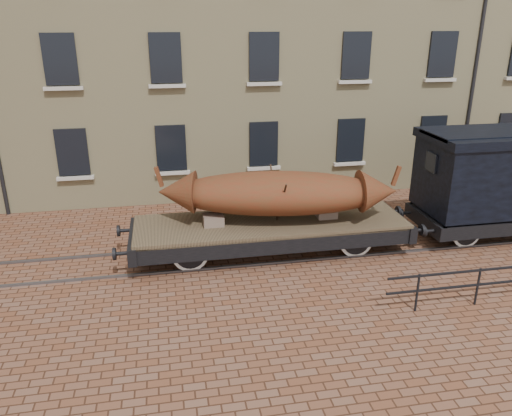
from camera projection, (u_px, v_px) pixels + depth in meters
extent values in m
plane|color=brown|center=(263.00, 253.00, 15.11)|extent=(90.00, 90.00, 0.00)
cube|color=#D0BE86|center=(286.00, 11.00, 22.36)|extent=(40.00, 10.00, 14.00)
cube|color=black|center=(72.00, 152.00, 17.86)|extent=(1.10, 0.12, 1.70)
cube|color=#BBB4A6|center=(76.00, 178.00, 18.14)|extent=(1.30, 0.18, 0.12)
cube|color=black|center=(171.00, 148.00, 18.47)|extent=(1.10, 0.12, 1.70)
cube|color=#BBB4A6|center=(173.00, 173.00, 18.75)|extent=(1.30, 0.18, 0.12)
cube|color=black|center=(264.00, 144.00, 19.07)|extent=(1.10, 0.12, 1.70)
cube|color=#BBB4A6|center=(264.00, 168.00, 19.35)|extent=(1.30, 0.18, 0.12)
cube|color=black|center=(350.00, 140.00, 19.68)|extent=(1.10, 0.12, 1.70)
cube|color=#BBB4A6|center=(349.00, 164.00, 19.96)|extent=(1.30, 0.18, 0.12)
cube|color=black|center=(432.00, 136.00, 20.28)|extent=(1.10, 0.12, 1.70)
cube|color=#BBB4A6|center=(430.00, 159.00, 20.56)|extent=(1.30, 0.18, 0.12)
cube|color=black|center=(509.00, 133.00, 20.89)|extent=(1.10, 0.12, 1.70)
cube|color=#BBB4A6|center=(506.00, 155.00, 21.16)|extent=(1.30, 0.18, 0.12)
cube|color=black|center=(60.00, 59.00, 16.74)|extent=(1.10, 0.12, 1.70)
cube|color=#BBB4A6|center=(64.00, 88.00, 17.01)|extent=(1.30, 0.18, 0.12)
cube|color=black|center=(166.00, 58.00, 17.34)|extent=(1.10, 0.12, 1.70)
cube|color=#BBB4A6|center=(167.00, 86.00, 17.62)|extent=(1.30, 0.18, 0.12)
cube|color=black|center=(264.00, 57.00, 17.94)|extent=(1.10, 0.12, 1.70)
cube|color=#BBB4A6|center=(264.00, 84.00, 18.22)|extent=(1.30, 0.18, 0.12)
cube|color=black|center=(356.00, 55.00, 18.55)|extent=(1.10, 0.12, 1.70)
cube|color=#BBB4A6|center=(355.00, 82.00, 18.83)|extent=(1.30, 0.18, 0.12)
cube|color=black|center=(442.00, 54.00, 19.15)|extent=(1.10, 0.12, 1.70)
cube|color=#BBB4A6|center=(440.00, 80.00, 19.43)|extent=(1.30, 0.18, 0.12)
cylinder|color=black|center=(484.00, 10.00, 18.84)|extent=(0.14, 0.14, 14.00)
cube|color=#59595E|center=(268.00, 263.00, 14.44)|extent=(30.00, 0.08, 0.06)
cube|color=#59595E|center=(259.00, 243.00, 15.76)|extent=(30.00, 0.08, 0.06)
cylinder|color=black|center=(417.00, 293.00, 11.96)|extent=(0.06, 0.06, 1.00)
cylinder|color=black|center=(478.00, 287.00, 12.24)|extent=(0.06, 0.06, 1.00)
cube|color=brown|center=(271.00, 223.00, 14.80)|extent=(7.98, 2.34, 0.13)
cube|color=black|center=(279.00, 245.00, 13.89)|extent=(7.98, 0.17, 0.48)
cube|color=black|center=(263.00, 217.00, 15.89)|extent=(7.98, 0.17, 0.48)
cube|color=black|center=(134.00, 241.00, 14.20)|extent=(0.23, 2.45, 0.48)
cylinder|color=black|center=(121.00, 253.00, 13.41)|extent=(0.37, 0.11, 0.11)
cylinder|color=black|center=(114.00, 254.00, 13.38)|extent=(0.09, 0.34, 0.34)
cylinder|color=black|center=(125.00, 230.00, 14.88)|extent=(0.37, 0.11, 0.11)
cylinder|color=black|center=(118.00, 231.00, 14.85)|extent=(0.09, 0.34, 0.34)
cube|color=black|center=(395.00, 221.00, 15.58)|extent=(0.23, 2.45, 0.48)
cylinder|color=black|center=(416.00, 230.00, 14.89)|extent=(0.37, 0.11, 0.11)
cylinder|color=black|center=(422.00, 230.00, 14.92)|extent=(0.09, 0.34, 0.34)
cylinder|color=black|center=(393.00, 211.00, 16.36)|extent=(0.37, 0.11, 0.11)
cylinder|color=black|center=(398.00, 211.00, 16.39)|extent=(0.09, 0.34, 0.34)
cylinder|color=black|center=(189.00, 244.00, 14.55)|extent=(0.11, 2.02, 0.11)
cylinder|color=white|center=(190.00, 255.00, 13.88)|extent=(1.02, 0.07, 1.02)
cylinder|color=black|center=(190.00, 255.00, 13.88)|extent=(0.84, 0.11, 0.84)
cube|color=black|center=(190.00, 248.00, 13.68)|extent=(0.96, 0.09, 0.11)
cylinder|color=white|center=(187.00, 234.00, 15.21)|extent=(1.02, 0.07, 1.02)
cylinder|color=black|center=(187.00, 234.00, 15.21)|extent=(0.84, 0.11, 0.84)
cube|color=black|center=(187.00, 225.00, 15.24)|extent=(0.96, 0.09, 0.11)
cylinder|color=black|center=(348.00, 232.00, 15.39)|extent=(0.11, 2.02, 0.11)
cylinder|color=white|center=(357.00, 241.00, 14.73)|extent=(1.02, 0.07, 1.02)
cylinder|color=black|center=(357.00, 241.00, 14.73)|extent=(0.84, 0.11, 0.84)
cube|color=black|center=(359.00, 235.00, 14.52)|extent=(0.96, 0.09, 0.11)
cylinder|color=white|center=(340.00, 223.00, 16.05)|extent=(1.02, 0.07, 1.02)
cylinder|color=black|center=(340.00, 223.00, 16.05)|extent=(0.84, 0.11, 0.84)
cube|color=black|center=(339.00, 214.00, 16.08)|extent=(0.96, 0.09, 0.11)
cube|color=black|center=(271.00, 235.00, 14.94)|extent=(4.26, 0.06, 0.06)
cube|color=#7A604F|center=(213.00, 220.00, 14.43)|extent=(0.59, 0.53, 0.30)
cube|color=#7A604F|center=(326.00, 212.00, 15.02)|extent=(0.59, 0.53, 0.30)
ellipsoid|color=#5F2313|center=(278.00, 193.00, 14.51)|extent=(6.43, 2.95, 1.24)
cone|color=#5F2313|center=(177.00, 192.00, 14.45)|extent=(1.25, 1.34, 1.17)
cube|color=#5F2313|center=(159.00, 177.00, 14.28)|extent=(0.26, 0.17, 0.60)
cone|color=#5F2313|center=(378.00, 191.00, 14.53)|extent=(1.25, 1.34, 1.17)
cube|color=#5F2313|center=(396.00, 176.00, 14.37)|extent=(0.26, 0.17, 0.60)
cylinder|color=#322217|center=(282.00, 203.00, 14.09)|extent=(0.05, 1.06, 1.46)
cylinder|color=#322217|center=(274.00, 192.00, 15.02)|extent=(0.05, 1.06, 1.46)
cube|color=black|center=(486.00, 204.00, 17.25)|extent=(5.78, 0.15, 0.43)
cube|color=black|center=(425.00, 221.00, 15.77)|extent=(0.21, 2.31, 0.43)
cylinder|color=black|center=(424.00, 231.00, 14.99)|extent=(0.08, 0.31, 0.31)
cylinder|color=black|center=(401.00, 213.00, 16.41)|extent=(0.08, 0.31, 0.31)
cylinder|color=black|center=(454.00, 225.00, 16.03)|extent=(0.10, 1.83, 0.10)
cylinder|color=white|center=(467.00, 234.00, 15.37)|extent=(0.92, 0.07, 0.92)
cylinder|color=black|center=(467.00, 234.00, 15.37)|extent=(0.76, 0.10, 0.76)
cylinder|color=white|center=(442.00, 217.00, 16.69)|extent=(0.92, 0.07, 0.92)
cylinder|color=black|center=(442.00, 217.00, 16.69)|extent=(0.76, 0.10, 0.76)
cube|color=black|center=(432.00, 162.00, 15.09)|extent=(0.08, 0.58, 0.58)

